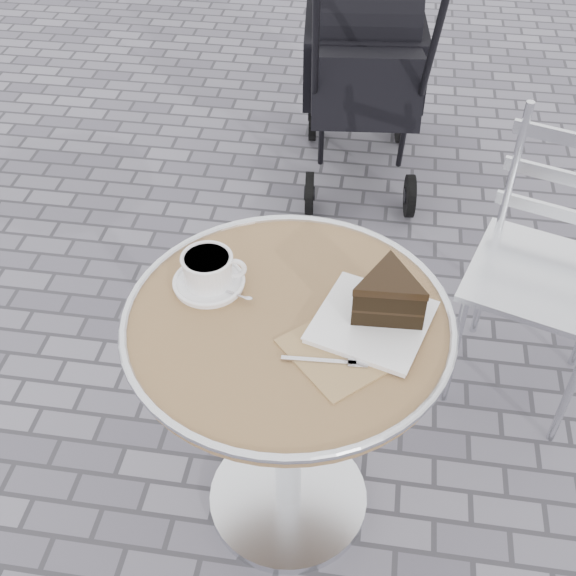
# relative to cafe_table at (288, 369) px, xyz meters

# --- Properties ---
(ground) EXTENTS (80.00, 80.00, 0.00)m
(ground) POSITION_rel_cafe_table_xyz_m (0.00, 0.00, -0.57)
(ground) COLOR slate
(ground) RESTS_ON ground
(cafe_table) EXTENTS (0.72, 0.72, 0.74)m
(cafe_table) POSITION_rel_cafe_table_xyz_m (0.00, 0.00, 0.00)
(cafe_table) COLOR silver
(cafe_table) RESTS_ON ground
(cappuccino_set) EXTENTS (0.18, 0.16, 0.08)m
(cappuccino_set) POSITION_rel_cafe_table_xyz_m (-0.19, 0.08, 0.20)
(cappuccino_set) COLOR white
(cappuccino_set) RESTS_ON cafe_table
(cake_plate_set) EXTENTS (0.34, 0.36, 0.12)m
(cake_plate_set) POSITION_rel_cafe_table_xyz_m (0.20, 0.02, 0.22)
(cake_plate_set) COLOR #9D7956
(cake_plate_set) RESTS_ON cafe_table
(bistro_chair) EXTENTS (0.50, 0.50, 0.88)m
(bistro_chair) POSITION_rel_cafe_table_xyz_m (0.68, 0.63, -0.02)
(bistro_chair) COLOR silver
(bistro_chair) RESTS_ON ground
(baby_stroller) EXTENTS (0.54, 1.01, 1.01)m
(baby_stroller) POSITION_rel_cafe_table_xyz_m (0.05, 1.73, -0.11)
(baby_stroller) COLOR black
(baby_stroller) RESTS_ON ground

